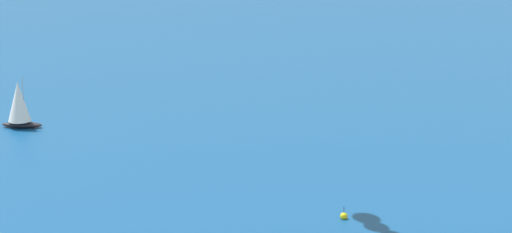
% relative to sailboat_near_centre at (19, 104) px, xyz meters
% --- Properties ---
extents(sailboat_near_centre, '(8.06, 5.15, 10.02)m').
position_rel_sailboat_near_centre_xyz_m(sailboat_near_centre, '(0.00, 0.00, 0.00)').
color(sailboat_near_centre, black).
rests_on(sailboat_near_centre, ground_plane).
extents(marker_buoy, '(1.10, 1.10, 2.10)m').
position_rel_sailboat_near_centre_xyz_m(marker_buoy, '(-50.31, 54.56, -4.18)').
color(marker_buoy, yellow).
rests_on(marker_buoy, ground_plane).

